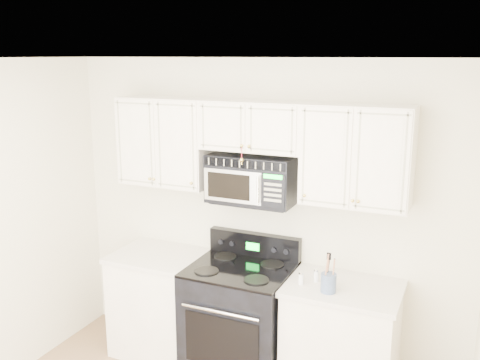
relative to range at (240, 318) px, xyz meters
The scene contains 9 objects.
room 1.63m from the range, 88.16° to the right, with size 3.51×3.51×2.61m.
base_cabinet_left 0.76m from the range, behind, with size 0.86×0.65×0.92m.
base_cabinet_right 0.85m from the range, ahead, with size 0.86×0.65×0.92m.
range is the anchor object (origin of this frame).
upper_cabinets 1.46m from the range, 75.83° to the left, with size 2.44×0.37×0.75m.
microwave 1.17m from the range, 79.12° to the left, with size 0.70×0.40×0.39m.
utensil_crock 0.93m from the range, ahead, with size 0.11×0.11×0.30m.
shaker_salt 0.73m from the range, ahead, with size 0.04×0.04×0.10m.
shaker_pepper 0.80m from the range, ahead, with size 0.04×0.04×0.10m.
Camera 1 is at (1.60, -2.30, 2.62)m, focal length 40.00 mm.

